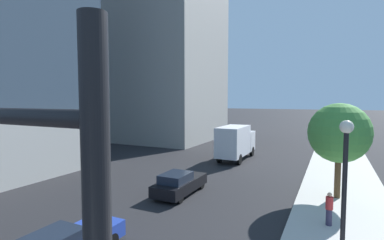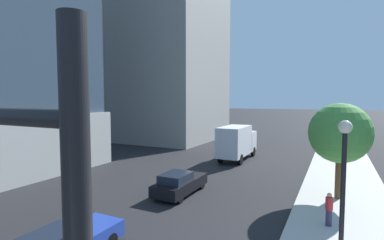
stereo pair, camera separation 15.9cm
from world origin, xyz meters
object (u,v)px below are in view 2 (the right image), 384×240
(street_tree, at_px, (340,133))
(box_truck, at_px, (237,141))
(street_lamp, at_px, (343,174))
(car_black, at_px, (179,183))
(construction_building, at_px, (165,17))
(pedestrian_red_shirt, at_px, (329,209))

(street_tree, xyz_separation_m, box_truck, (-9.21, 8.71, -2.21))
(street_lamp, relative_size, car_black, 1.16)
(street_lamp, xyz_separation_m, box_truck, (-9.26, 17.38, -1.76))
(construction_building, xyz_separation_m, street_tree, (24.56, -19.72, -14.87))
(street_lamp, height_order, car_black, street_lamp)
(construction_building, relative_size, box_truck, 6.14)
(car_black, relative_size, box_truck, 0.67)
(construction_building, height_order, box_truck, construction_building)
(pedestrian_red_shirt, bearing_deg, street_lamp, -83.89)
(construction_building, xyz_separation_m, box_truck, (15.34, -11.02, -17.08))
(street_lamp, bearing_deg, box_truck, 118.05)
(street_tree, height_order, car_black, street_tree)
(street_tree, bearing_deg, construction_building, 141.23)
(construction_building, distance_m, street_tree, 34.83)
(street_lamp, bearing_deg, car_black, 149.97)
(box_truck, relative_size, pedestrian_red_shirt, 4.32)
(pedestrian_red_shirt, bearing_deg, construction_building, 134.88)
(street_tree, height_order, pedestrian_red_shirt, street_tree)
(street_tree, xyz_separation_m, pedestrian_red_shirt, (-0.39, -4.54, -3.17))
(box_truck, xyz_separation_m, pedestrian_red_shirt, (8.82, -13.25, -0.96))
(pedestrian_red_shirt, bearing_deg, car_black, 172.13)
(box_truck, bearing_deg, construction_building, 144.32)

